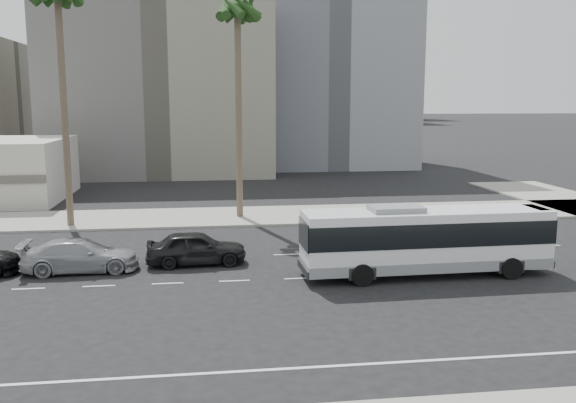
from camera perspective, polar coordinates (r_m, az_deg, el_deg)
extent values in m
plane|color=black|center=(29.07, 6.96, -6.93)|extent=(700.00, 700.00, 0.00)
cube|color=gray|center=(43.82, 1.89, -1.22)|extent=(120.00, 7.00, 0.15)
cube|color=slate|center=(72.15, -11.65, 9.89)|extent=(24.00, 18.00, 18.00)
cube|color=slate|center=(80.57, 3.32, 12.83)|extent=(20.00, 20.00, 26.00)
cube|color=beige|center=(277.38, -6.68, 12.19)|extent=(42.00, 42.00, 44.00)
cube|color=#575A5F|center=(263.59, 3.99, 15.22)|extent=(26.00, 26.00, 70.00)
cube|color=#575A5F|center=(297.97, 7.64, 13.52)|extent=(22.00, 22.00, 60.00)
cube|color=silver|center=(29.37, 12.74, -3.31)|extent=(11.65, 2.81, 2.60)
cube|color=black|center=(29.30, 12.76, -2.64)|extent=(11.71, 2.88, 1.10)
cube|color=gray|center=(29.64, 12.66, -5.47)|extent=(11.67, 2.86, 0.50)
cube|color=gray|center=(28.62, 10.02, -0.69)|extent=(2.43, 1.65, 0.30)
cube|color=#262628|center=(31.48, 22.24, -0.80)|extent=(0.64, 1.81, 0.30)
cylinder|color=black|center=(30.04, 20.17, -5.93)|extent=(1.00, 0.30, 1.00)
cylinder|color=black|center=(32.24, 18.06, -4.78)|extent=(1.00, 0.30, 1.00)
cylinder|color=black|center=(27.51, 6.87, -6.80)|extent=(1.00, 0.30, 1.00)
cylinder|color=black|center=(29.90, 5.65, -5.45)|extent=(1.00, 0.30, 1.00)
imported|color=black|center=(31.07, -8.56, -4.29)|extent=(2.22, 5.05, 1.69)
imported|color=#94959A|center=(31.10, -18.79, -4.79)|extent=(2.44, 5.53, 1.58)
cylinder|color=brown|center=(42.15, -4.62, 7.74)|extent=(0.38, 0.38, 13.89)
cylinder|color=brown|center=(41.46, -20.14, 7.60)|extent=(0.46, 0.46, 14.50)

